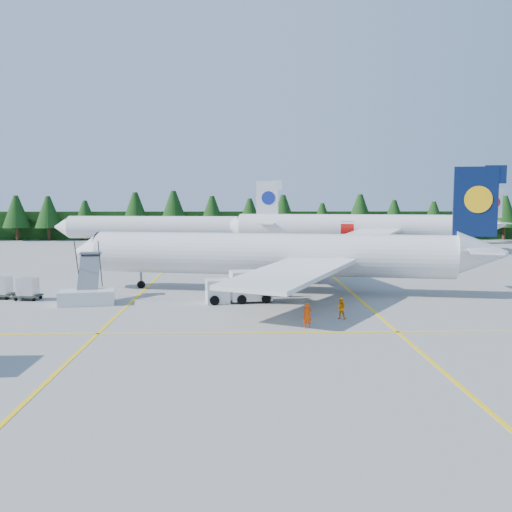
{
  "coord_description": "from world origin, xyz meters",
  "views": [
    {
      "loc": [
        -4.43,
        -43.24,
        8.97
      ],
      "look_at": [
        -3.1,
        10.29,
        3.5
      ],
      "focal_mm": 40.0,
      "sensor_mm": 36.0,
      "label": 1
    }
  ],
  "objects_px": {
    "airliner_navy": "(263,255)",
    "airstairs": "(87,293)",
    "service_truck": "(239,287)",
    "airliner_red": "(343,228)"
  },
  "relations": [
    {
      "from": "airliner_navy",
      "to": "airstairs",
      "type": "bearing_deg",
      "value": -147.43
    },
    {
      "from": "service_truck",
      "to": "airliner_navy",
      "type": "bearing_deg",
      "value": 58.25
    },
    {
      "from": "airliner_red",
      "to": "airstairs",
      "type": "bearing_deg",
      "value": -111.28
    },
    {
      "from": "airliner_navy",
      "to": "airliner_red",
      "type": "xyz_separation_m",
      "value": [
        15.46,
        43.55,
        0.34
      ]
    },
    {
      "from": "airliner_navy",
      "to": "service_truck",
      "type": "bearing_deg",
      "value": -100.89
    },
    {
      "from": "airstairs",
      "to": "service_truck",
      "type": "xyz_separation_m",
      "value": [
        12.9,
        0.35,
        0.44
      ]
    },
    {
      "from": "airliner_red",
      "to": "service_truck",
      "type": "height_order",
      "value": "airliner_red"
    },
    {
      "from": "airstairs",
      "to": "service_truck",
      "type": "relative_size",
      "value": 1.13
    },
    {
      "from": "airstairs",
      "to": "service_truck",
      "type": "bearing_deg",
      "value": -7.6
    },
    {
      "from": "airliner_red",
      "to": "service_truck",
      "type": "bearing_deg",
      "value": -99.38
    }
  ]
}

